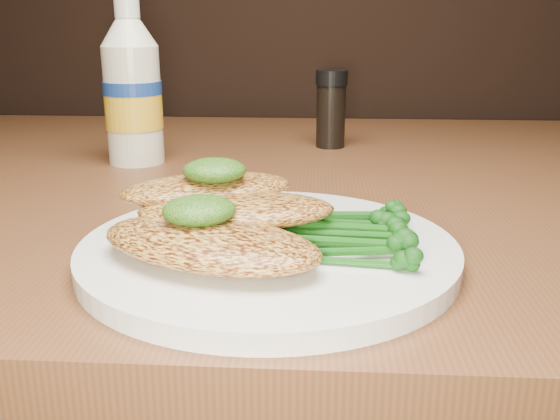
{
  "coord_description": "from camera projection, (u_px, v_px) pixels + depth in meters",
  "views": [
    {
      "loc": [
        0.13,
        0.38,
        0.92
      ],
      "look_at": [
        0.11,
        0.79,
        0.79
      ],
      "focal_mm": 39.96,
      "sensor_mm": 36.0,
      "label": 1
    }
  ],
  "objects": [
    {
      "name": "plate",
      "position": [
        268.0,
        251.0,
        0.44
      ],
      "size": [
        0.27,
        0.27,
        0.01
      ],
      "primitive_type": "cylinder",
      "color": "white",
      "rests_on": "dining_table"
    },
    {
      "name": "chicken_front",
      "position": [
        209.0,
        243.0,
        0.4
      ],
      "size": [
        0.17,
        0.13,
        0.02
      ],
      "primitive_type": "ellipsoid",
      "rotation": [
        0.0,
        0.0,
        -0.38
      ],
      "color": "gold",
      "rests_on": "plate"
    },
    {
      "name": "chicken_mid",
      "position": [
        237.0,
        210.0,
        0.45
      ],
      "size": [
        0.15,
        0.09,
        0.02
      ],
      "primitive_type": "ellipsoid",
      "rotation": [
        0.0,
        0.0,
        0.13
      ],
      "color": "gold",
      "rests_on": "plate"
    },
    {
      "name": "chicken_back",
      "position": [
        208.0,
        189.0,
        0.47
      ],
      "size": [
        0.15,
        0.11,
        0.02
      ],
      "primitive_type": "ellipsoid",
      "rotation": [
        0.0,
        0.0,
        0.4
      ],
      "color": "gold",
      "rests_on": "plate"
    },
    {
      "name": "pesto_front",
      "position": [
        199.0,
        210.0,
        0.41
      ],
      "size": [
        0.06,
        0.06,
        0.02
      ],
      "primitive_type": "ellipsoid",
      "rotation": [
        0.0,
        0.0,
        0.32
      ],
      "color": "black",
      "rests_on": "chicken_front"
    },
    {
      "name": "pesto_back",
      "position": [
        214.0,
        170.0,
        0.46
      ],
      "size": [
        0.05,
        0.04,
        0.02
      ],
      "primitive_type": "ellipsoid",
      "rotation": [
        0.0,
        0.0,
        0.02
      ],
      "color": "black",
      "rests_on": "chicken_back"
    },
    {
      "name": "broccolini_bundle",
      "position": [
        338.0,
        228.0,
        0.44
      ],
      "size": [
        0.15,
        0.13,
        0.02
      ],
      "primitive_type": null,
      "rotation": [
        0.0,
        0.0,
        -0.23
      ],
      "color": "#144D10",
      "rests_on": "plate"
    },
    {
      "name": "mayo_bottle",
      "position": [
        132.0,
        82.0,
        0.72
      ],
      "size": [
        0.07,
        0.07,
        0.19
      ],
      "primitive_type": null,
      "rotation": [
        0.0,
        0.0,
        0.1
      ],
      "color": "beige",
      "rests_on": "dining_table"
    },
    {
      "name": "pepper_grinder",
      "position": [
        331.0,
        109.0,
        0.82
      ],
      "size": [
        0.05,
        0.05,
        0.1
      ],
      "primitive_type": null,
      "rotation": [
        0.0,
        0.0,
        -0.18
      ],
      "color": "black",
      "rests_on": "dining_table"
    }
  ]
}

